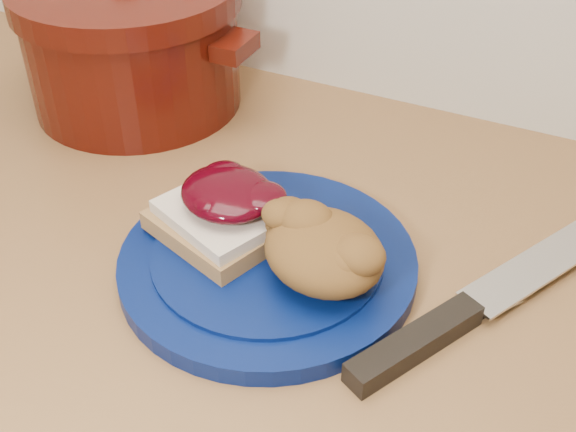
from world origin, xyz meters
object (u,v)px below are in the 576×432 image
at_px(dutch_oven, 133,43).
at_px(chef_knife, 457,317).
at_px(pepper_grinder, 145,33).
at_px(butter_knife, 449,330).
at_px(plate, 268,263).

bearing_deg(dutch_oven, chef_knife, -23.80).
bearing_deg(pepper_grinder, dutch_oven, -73.91).
height_order(butter_knife, pepper_grinder, pepper_grinder).
bearing_deg(pepper_grinder, plate, -39.92).
xyz_separation_m(plate, pepper_grinder, (-0.29, 0.24, 0.06)).
distance_m(plate, chef_knife, 0.17).
bearing_deg(dutch_oven, butter_knife, -24.96).
xyz_separation_m(plate, chef_knife, (0.17, 0.01, 0.00)).
bearing_deg(chef_knife, plate, 119.79).
relative_size(chef_knife, dutch_oven, 1.04).
xyz_separation_m(dutch_oven, pepper_grinder, (-0.01, 0.04, -0.01)).
height_order(plate, chef_knife, chef_knife).
bearing_deg(chef_knife, dutch_oven, 93.67).
xyz_separation_m(butter_knife, dutch_oven, (-0.44, 0.21, 0.07)).
height_order(butter_knife, dutch_oven, dutch_oven).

